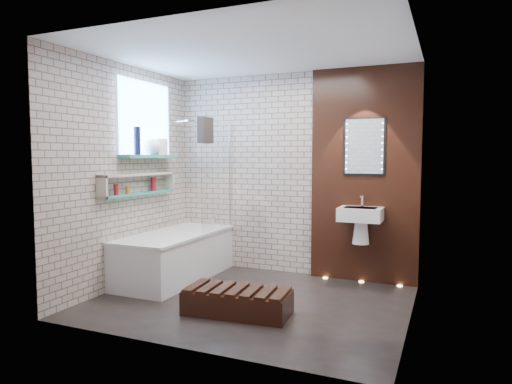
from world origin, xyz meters
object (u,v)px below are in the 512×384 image
at_px(bath_screen, 217,176).
at_px(washbasin, 361,219).
at_px(bathtub, 176,256).
at_px(walnut_step, 237,302).
at_px(led_mirror, 364,146).

distance_m(bath_screen, washbasin, 1.89).
bearing_deg(bathtub, washbasin, 16.01).
relative_size(washbasin, walnut_step, 0.57).
height_order(bathtub, bath_screen, bath_screen).
relative_size(bath_screen, walnut_step, 1.37).
xyz_separation_m(bathtub, washbasin, (2.17, 0.62, 0.50)).
xyz_separation_m(washbasin, walnut_step, (-0.91, -1.48, -0.68)).
distance_m(bathtub, washbasin, 2.32).
xyz_separation_m(bathtub, bath_screen, (0.35, 0.44, 0.99)).
relative_size(bathtub, led_mirror, 2.49).
height_order(washbasin, led_mirror, led_mirror).
distance_m(bathtub, bath_screen, 1.14).
relative_size(washbasin, led_mirror, 0.83).
bearing_deg(bath_screen, walnut_step, -54.90).
xyz_separation_m(bathtub, walnut_step, (1.27, -0.86, -0.18)).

